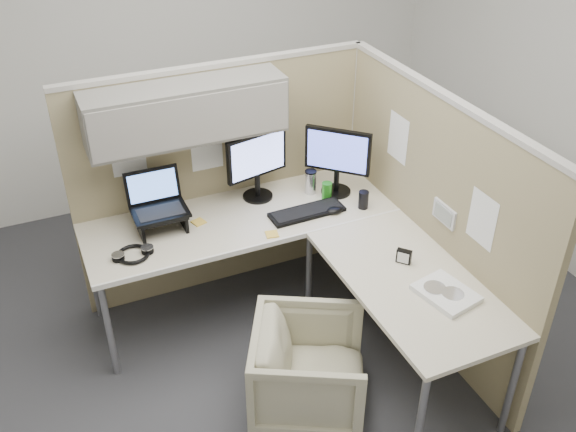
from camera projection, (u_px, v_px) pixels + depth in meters
name	position (u px, v px, depth m)	size (l,w,h in m)	color
ground	(289.00, 350.00, 4.12)	(4.50, 4.50, 0.00)	#323237
partition_back	(206.00, 149.00, 4.09)	(2.00, 0.36, 1.63)	#9B8D65
partition_right	(428.00, 217.00, 3.93)	(0.07, 2.03, 1.63)	#9B8D65
desk	(300.00, 248.00, 3.89)	(2.00, 1.98, 0.73)	beige
office_chair	(309.00, 365.00, 3.58)	(0.61, 0.57, 0.63)	#C1BC99
monitor_left	(257.00, 161.00, 4.15)	(0.44, 0.20, 0.47)	black
monitor_right	(337.00, 156.00, 4.21)	(0.34, 0.33, 0.47)	black
laptop_station	(159.00, 209.00, 3.93)	(0.34, 0.29, 0.35)	black
keyboard	(307.00, 212.00, 4.12)	(0.49, 0.16, 0.02)	black
mouse	(334.00, 210.00, 4.13)	(0.11, 0.07, 0.04)	black
travel_mug	(311.00, 182.00, 4.31)	(0.08, 0.08, 0.17)	silver
soda_can_green	(363.00, 200.00, 4.16)	(0.07, 0.07, 0.12)	black
soda_can_silver	(327.00, 191.00, 4.25)	(0.07, 0.07, 0.12)	#268C1E
sticky_note_c	(199.00, 222.00, 4.04)	(0.08, 0.08, 0.01)	gold
sticky_note_b	(272.00, 234.00, 3.93)	(0.08, 0.08, 0.01)	gold
headphones	(133.00, 254.00, 3.73)	(0.24, 0.20, 0.04)	black
paper_stack	(446.00, 293.00, 3.44)	(0.30, 0.35, 0.03)	white
desk_clock	(404.00, 256.00, 3.67)	(0.08, 0.09, 0.09)	black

